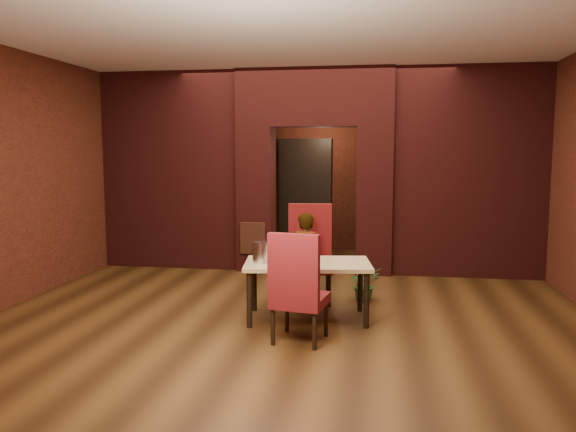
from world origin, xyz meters
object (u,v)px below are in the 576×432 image
(chair_near, at_px, (300,286))
(person_seated, at_px, (305,258))
(wine_glass_b, at_px, (309,252))
(wine_bucket, at_px, (261,252))
(dining_table, at_px, (307,291))
(potted_plant, at_px, (365,284))
(wine_glass_a, at_px, (298,250))
(water_bottle, at_px, (274,245))
(chair_far, at_px, (310,254))
(wine_glass_c, at_px, (317,256))

(chair_near, height_order, person_seated, person_seated)
(wine_glass_b, relative_size, wine_bucket, 0.81)
(dining_table, distance_m, potted_plant, 1.12)
(person_seated, bearing_deg, wine_glass_a, 92.26)
(wine_glass_a, bearing_deg, chair_near, -80.38)
(person_seated, distance_m, wine_glass_b, 0.57)
(person_seated, height_order, water_bottle, person_seated)
(potted_plant, bearing_deg, chair_far, -165.70)
(dining_table, xyz_separation_m, wine_glass_b, (0.01, 0.11, 0.43))
(person_seated, relative_size, wine_glass_c, 6.02)
(dining_table, xyz_separation_m, person_seated, (-0.11, 0.64, 0.25))
(person_seated, distance_m, water_bottle, 0.60)
(wine_bucket, bearing_deg, chair_near, -50.59)
(dining_table, distance_m, water_bottle, 0.67)
(dining_table, distance_m, person_seated, 0.69)
(chair_far, bearing_deg, chair_near, -93.79)
(chair_near, bearing_deg, chair_far, -77.08)
(water_bottle, bearing_deg, person_seated, 53.68)
(wine_glass_b, bearing_deg, person_seated, 102.27)
(chair_far, height_order, wine_bucket, chair_far)
(dining_table, relative_size, wine_glass_b, 7.52)
(chair_far, relative_size, wine_glass_a, 5.93)
(dining_table, height_order, potted_plant, dining_table)
(water_bottle, bearing_deg, chair_near, -64.56)
(potted_plant, bearing_deg, dining_table, -124.46)
(wine_glass_c, bearing_deg, wine_glass_b, 119.00)
(wine_glass_a, xyz_separation_m, potted_plant, (0.77, 0.77, -0.55))
(potted_plant, bearing_deg, wine_glass_b, -127.49)
(chair_near, bearing_deg, dining_table, -78.74)
(wine_glass_c, height_order, potted_plant, wine_glass_c)
(wine_glass_a, bearing_deg, wine_glass_c, -43.53)
(water_bottle, bearing_deg, wine_bucket, -107.59)
(person_seated, relative_size, wine_bucket, 4.97)
(wine_bucket, bearing_deg, person_seated, 60.29)
(wine_glass_a, height_order, wine_glass_b, wine_glass_a)
(wine_glass_c, relative_size, wine_bucket, 0.83)
(chair_far, bearing_deg, wine_glass_b, -90.56)
(dining_table, xyz_separation_m, wine_bucket, (-0.52, -0.09, 0.45))
(chair_near, bearing_deg, person_seated, -75.01)
(water_bottle, bearing_deg, wine_glass_a, -8.61)
(dining_table, relative_size, chair_far, 1.14)
(potted_plant, bearing_deg, person_seated, -158.92)
(wine_glass_c, xyz_separation_m, water_bottle, (-0.55, 0.29, 0.05))
(wine_glass_a, xyz_separation_m, water_bottle, (-0.30, 0.04, 0.04))
(wine_glass_c, bearing_deg, potted_plant, 63.23)
(person_seated, xyz_separation_m, potted_plant, (0.74, 0.28, -0.37))
(chair_near, height_order, potted_plant, chair_near)
(chair_near, distance_m, person_seated, 1.39)
(chair_near, relative_size, wine_glass_c, 5.86)
(water_bottle, bearing_deg, wine_glass_b, -10.99)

